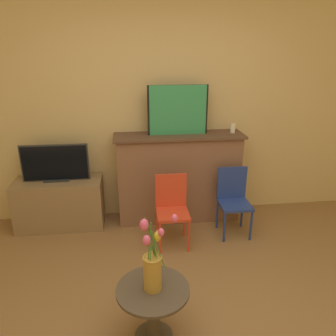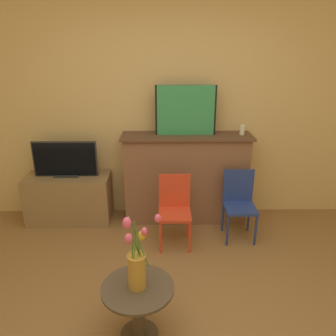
% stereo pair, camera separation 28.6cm
% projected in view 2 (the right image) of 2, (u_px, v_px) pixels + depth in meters
% --- Properties ---
extents(wall_back, '(8.00, 0.06, 2.70)m').
position_uv_depth(wall_back, '(171.00, 100.00, 3.62)').
color(wall_back, tan).
rests_on(wall_back, ground).
extents(fireplace_mantel, '(1.42, 0.40, 1.01)m').
position_uv_depth(fireplace_mantel, '(186.00, 177.00, 3.72)').
color(fireplace_mantel, brown).
rests_on(fireplace_mantel, ground).
extents(painting, '(0.65, 0.03, 0.53)m').
position_uv_depth(painting, '(186.00, 110.00, 3.46)').
color(painting, black).
rests_on(painting, fireplace_mantel).
extents(mantel_candle, '(0.05, 0.05, 0.10)m').
position_uv_depth(mantel_candle, '(242.00, 130.00, 3.54)').
color(mantel_candle, silver).
rests_on(mantel_candle, fireplace_mantel).
extents(tv_stand, '(0.94, 0.40, 0.55)m').
position_uv_depth(tv_stand, '(69.00, 198.00, 3.75)').
color(tv_stand, olive).
rests_on(tv_stand, ground).
extents(tv_monitor, '(0.70, 0.12, 0.40)m').
position_uv_depth(tv_monitor, '(65.00, 160.00, 3.59)').
color(tv_monitor, '#2D2D2D').
rests_on(tv_monitor, tv_stand).
extents(chair_red, '(0.32, 0.32, 0.72)m').
position_uv_depth(chair_red, '(175.00, 206.00, 3.27)').
color(chair_red, red).
rests_on(chair_red, ground).
extents(chair_blue, '(0.32, 0.32, 0.72)m').
position_uv_depth(chair_blue, '(239.00, 200.00, 3.40)').
color(chair_blue, navy).
rests_on(chair_blue, ground).
extents(side_table, '(0.49, 0.49, 0.42)m').
position_uv_depth(side_table, '(138.00, 304.00, 2.20)').
color(side_table, '#4C3D2D').
rests_on(side_table, ground).
extents(vase_tulips, '(0.23, 0.19, 0.54)m').
position_uv_depth(vase_tulips, '(137.00, 263.00, 2.09)').
color(vase_tulips, '#B78433').
rests_on(vase_tulips, side_table).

